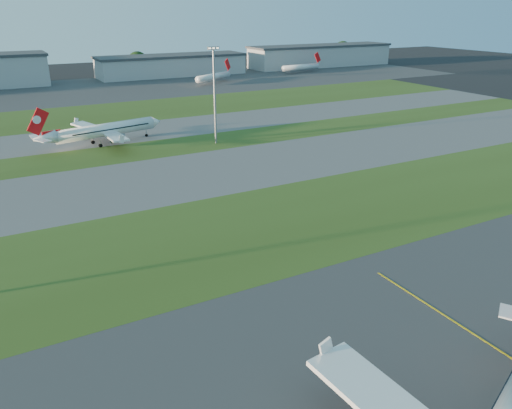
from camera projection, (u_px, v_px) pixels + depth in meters
grass_strip_a at (270, 225)px, 86.73m from camera, size 300.00×34.00×0.01m
taxiway_a at (198, 173)px, 113.67m from camera, size 300.00×32.00×0.01m
grass_strip_b at (162, 148)px, 134.07m from camera, size 300.00×18.00×0.01m
taxiway_b at (139, 132)px, 152.03m from camera, size 300.00×26.00×0.01m
grass_strip_c at (112, 113)px, 178.96m from camera, size 300.00×40.00×0.01m
apron_far at (81, 90)px, 227.94m from camera, size 400.00×80.00×0.01m
airliner_taxiing at (105, 130)px, 136.98m from camera, size 34.31×28.79×10.84m
mini_jet_near at (214, 76)px, 247.77m from camera, size 25.41×16.21×9.48m
mini_jet_far at (301, 67)px, 287.00m from camera, size 28.55×6.85×9.48m
light_mast_centre at (214, 89)px, 133.67m from camera, size 3.20×0.70×25.80m
hangar_east at (172, 65)px, 274.84m from camera, size 81.60×23.00×11.20m
hangar_far_east at (321, 55)px, 318.99m from camera, size 96.90×23.00×13.20m
tree_mid_west at (22, 70)px, 250.35m from camera, size 9.90×9.90×10.80m
tree_mid_east at (138, 62)px, 279.15m from camera, size 11.55×11.55×12.60m
tree_east at (257, 57)px, 311.15m from camera, size 10.45×10.45×11.40m
tree_far_east at (343, 51)px, 345.10m from camera, size 12.65×12.65×13.80m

